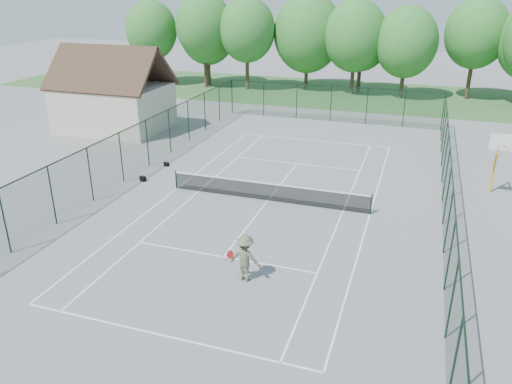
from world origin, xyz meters
TOP-DOWN VIEW (x-y plane):
  - ground at (0.00, 0.00)m, footprint 140.00×140.00m
  - grass_far at (0.00, 30.00)m, footprint 80.00×16.00m
  - court_lines at (0.00, 0.00)m, footprint 11.05×23.85m
  - tennis_net at (0.00, 0.00)m, footprint 11.08×0.08m
  - fence_enclosure at (0.00, 0.00)m, footprint 18.05×36.05m
  - utility_building at (-16.00, 10.00)m, footprint 8.60×6.27m
  - tree_line_far at (0.00, 30.00)m, footprint 39.40×6.40m
  - basketball_goal at (11.56, 4.68)m, footprint 1.20×1.43m
  - sports_bag_a at (-7.94, 0.41)m, footprint 0.41×0.32m
  - sports_bag_b at (-7.88, 3.24)m, footprint 0.36×0.26m
  - tennis_player at (1.48, -7.76)m, footprint 1.77×0.95m

SIDE VIEW (x-z plane):
  - ground at x=0.00m, z-range 0.00..0.00m
  - court_lines at x=0.00m, z-range 0.00..0.01m
  - grass_far at x=0.00m, z-range 0.00..0.01m
  - sports_bag_b at x=-7.88m, z-range 0.00..0.25m
  - sports_bag_a at x=-7.94m, z-range 0.00..0.29m
  - tennis_net at x=0.00m, z-range 0.03..1.13m
  - tennis_player at x=1.48m, z-range 0.00..1.95m
  - fence_enclosure at x=0.00m, z-range 0.05..3.07m
  - basketball_goal at x=11.56m, z-range 0.74..4.39m
  - utility_building at x=-16.00m, z-range -0.20..6.44m
  - tree_line_far at x=0.00m, z-range 1.14..10.84m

